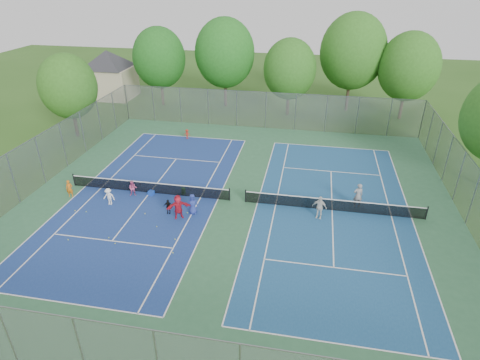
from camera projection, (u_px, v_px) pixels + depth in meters
name	position (u px, v px, depth m)	size (l,w,h in m)	color
ground	(238.00, 201.00, 30.22)	(120.00, 120.00, 0.00)	#2B531A
court_pad	(238.00, 201.00, 30.21)	(32.00, 32.00, 0.01)	#2D5F3D
court_left	(150.00, 193.00, 31.35)	(10.97, 23.77, 0.01)	navy
court_right	(332.00, 210.00, 29.07)	(10.97, 23.77, 0.01)	navy
net_left	(149.00, 188.00, 31.15)	(12.87, 0.10, 0.91)	black
net_right	(333.00, 205.00, 28.86)	(12.87, 0.10, 0.91)	black
fence_north	(266.00, 110.00, 43.18)	(32.00, 0.10, 4.00)	gray
fence_west	(40.00, 161.00, 31.89)	(32.00, 0.10, 4.00)	gray
fence_east	(473.00, 198.00, 26.67)	(32.00, 0.10, 4.00)	gray
house	(108.00, 66.00, 52.69)	(11.03, 11.03, 7.30)	#B7A88C
tree_nw	(159.00, 58.00, 48.86)	(6.40, 6.40, 9.58)	#443326
tree_nl	(225.00, 53.00, 48.11)	(7.20, 7.20, 10.69)	#443326
tree_nc	(290.00, 69.00, 45.61)	(6.00, 6.00, 8.85)	#443326
tree_nr	(353.00, 52.00, 46.30)	(7.60, 7.60, 11.42)	#443326
tree_ne	(409.00, 67.00, 44.09)	(6.60, 6.60, 9.77)	#443326
tree_side_w	(68.00, 86.00, 39.55)	(5.60, 5.60, 8.47)	#443326
ball_crate	(151.00, 193.00, 31.00)	(0.39, 0.39, 0.33)	#173FAE
ball_hopper	(183.00, 191.00, 31.07)	(0.26, 0.26, 0.51)	green
student_a	(70.00, 189.00, 30.54)	(0.50, 0.33, 1.38)	#CA6413
student_b	(133.00, 188.00, 30.72)	(0.61, 0.47, 1.25)	#CB4F82
student_c	(109.00, 197.00, 29.52)	(0.86, 0.50, 1.34)	white
student_d	(168.00, 207.00, 28.48)	(0.66, 0.27, 1.13)	black
student_e	(192.00, 204.00, 28.37)	(0.76, 0.49, 1.55)	navy
student_f	(178.00, 207.00, 27.82)	(1.67, 0.53, 1.80)	red
child_far_baseline	(187.00, 134.00, 41.06)	(0.66, 0.38, 1.03)	#A72617
instructor	(358.00, 195.00, 29.09)	(0.70, 0.46, 1.91)	gray
teen_court_b	(319.00, 207.00, 27.84)	(1.01, 0.42, 1.72)	silver
tennis_ball_0	(173.00, 253.00, 24.67)	(0.07, 0.07, 0.07)	#C9DE33
tennis_ball_1	(75.00, 211.00, 28.97)	(0.07, 0.07, 0.07)	yellow
tennis_ball_2	(175.00, 240.00, 25.90)	(0.07, 0.07, 0.07)	yellow
tennis_ball_3	(157.00, 227.00, 27.19)	(0.07, 0.07, 0.07)	#B7CD2F
tennis_ball_4	(145.00, 214.00, 28.61)	(0.07, 0.07, 0.07)	yellow
tennis_ball_5	(86.00, 212.00, 28.84)	(0.07, 0.07, 0.07)	#BEE535
tennis_ball_6	(187.00, 213.00, 28.71)	(0.07, 0.07, 0.07)	#ABD230
tennis_ball_7	(170.00, 205.00, 29.70)	(0.07, 0.07, 0.07)	#C3EE37
tennis_ball_8	(68.00, 240.00, 25.86)	(0.07, 0.07, 0.07)	#C7D932
tennis_ball_9	(115.00, 244.00, 25.51)	(0.07, 0.07, 0.07)	yellow
tennis_ball_10	(109.00, 238.00, 26.06)	(0.07, 0.07, 0.07)	#AECB2F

